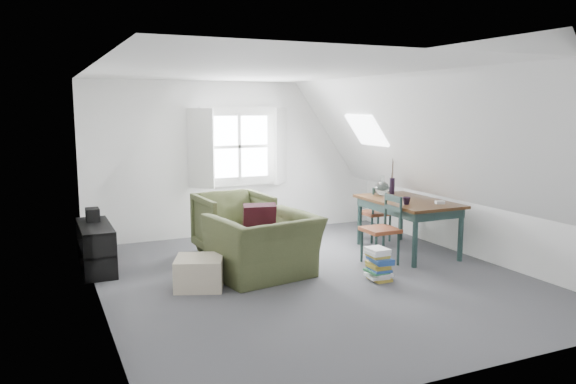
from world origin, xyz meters
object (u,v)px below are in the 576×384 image
media_shelf (96,250)px  dining_chair_near (383,228)px  dining_chair_far (377,212)px  dining_table (408,207)px  magazine_stack (379,264)px  ottoman (199,273)px  armchair_near (264,277)px  armchair_far (234,254)px

media_shelf → dining_chair_near: bearing=-21.4°
dining_chair_far → media_shelf: bearing=-10.7°
dining_table → dining_chair_near: dining_chair_near is taller
magazine_stack → dining_chair_near: bearing=53.2°
ottoman → dining_table: dining_table is taller
dining_table → dining_chair_far: dining_chair_far is taller
dining_table → media_shelf: dining_table is taller
dining_chair_near → media_shelf: bearing=-108.2°
armchair_near → magazine_stack: (1.23, -0.69, 0.20)m
dining_table → dining_chair_far: 0.81m
armchair_near → dining_chair_near: size_ratio=1.30×
ottoman → media_shelf: 1.60m
media_shelf → ottoman: bearing=-52.5°
magazine_stack → media_shelf: bearing=149.2°
dining_chair_far → armchair_near: bearing=15.0°
armchair_far → dining_chair_near: bearing=-41.0°
ottoman → media_shelf: bearing=129.8°
magazine_stack → dining_table: bearing=40.6°
ottoman → dining_table: bearing=6.1°
dining_table → dining_chair_far: size_ratio=1.76×
ottoman → magazine_stack: (2.07, -0.62, 0.02)m
dining_chair_far → dining_chair_near: (-0.64, -1.13, 0.03)m
media_shelf → dining_table: bearing=-14.2°
ottoman → dining_table: 3.24m
media_shelf → dining_chair_far: bearing=-3.7°
armchair_far → armchair_near: bearing=-94.4°
dining_chair_far → dining_chair_near: bearing=51.0°
armchair_near → dining_table: dining_table is taller
armchair_far → dining_chair_far: bearing=-7.4°
armchair_near → dining_table: (2.34, 0.27, 0.67)m
armchair_far → ottoman: size_ratio=1.80×
ottoman → dining_chair_near: size_ratio=0.59×
armchair_far → dining_table: size_ratio=0.63×
armchair_near → dining_table: size_ratio=0.78×
dining_table → media_shelf: (-4.21, 0.89, -0.40)m
dining_chair_far → magazine_stack: bearing=48.4°
armchair_far → dining_chair_near: size_ratio=1.06×
armchair_near → magazine_stack: 1.42m
dining_chair_near → magazine_stack: size_ratio=2.33×
dining_chair_far → magazine_stack: 2.08m
armchair_far → dining_chair_far: 2.37m
armchair_near → dining_table: 2.45m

